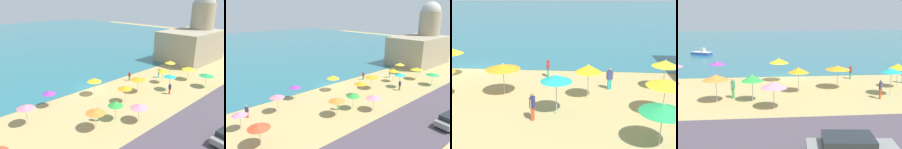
# 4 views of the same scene
# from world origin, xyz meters

# --- Properties ---
(ground_plane) EXTENTS (160.00, 160.00, 0.00)m
(ground_plane) POSITION_xyz_m (0.00, 0.00, 0.00)
(ground_plane) COLOR tan
(sea) EXTENTS (150.00, 110.00, 0.05)m
(sea) POSITION_xyz_m (0.00, 55.00, 0.03)
(sea) COLOR #286A76
(sea) RESTS_ON ground_plane
(coastal_road) EXTENTS (80.00, 8.00, 0.06)m
(coastal_road) POSITION_xyz_m (0.00, -18.00, 0.03)
(coastal_road) COLOR #4C414B
(coastal_road) RESTS_ON ground_plane
(beach_umbrella_0) EXTENTS (2.45, 2.45, 2.35)m
(beach_umbrella_0) POSITION_xyz_m (4.87, -6.11, 2.10)
(beach_umbrella_0) COLOR #B2B2B7
(beach_umbrella_0) RESTS_ON ground_plane
(beach_umbrella_1) EXTENTS (1.81, 1.81, 2.38)m
(beach_umbrella_1) POSITION_xyz_m (-3.34, -9.77, 2.03)
(beach_umbrella_1) COLOR #B2B2B7
(beach_umbrella_1) RESTS_ON ground_plane
(beach_umbrella_3) EXTENTS (2.17, 2.17, 2.41)m
(beach_umbrella_3) POSITION_xyz_m (-6.32, -9.76, 2.13)
(beach_umbrella_3) COLOR #B2B2B7
(beach_umbrella_3) RESTS_ON ground_plane
(beach_umbrella_4) EXTENTS (1.83, 1.83, 2.51)m
(beach_umbrella_4) POSITION_xyz_m (10.91, -6.35, 2.18)
(beach_umbrella_4) COLOR #B2B2B7
(beach_umbrella_4) RESTS_ON ground_plane
(beach_umbrella_6) EXTENTS (1.97, 1.97, 2.44)m
(beach_umbrella_6) POSITION_xyz_m (0.84, -7.23, 2.14)
(beach_umbrella_6) COLOR #B2B2B7
(beach_umbrella_6) RESTS_ON ground_plane
(beach_umbrella_8) EXTENTS (2.12, 2.12, 2.64)m
(beach_umbrella_8) POSITION_xyz_m (-0.73, -2.48, 2.31)
(beach_umbrella_8) COLOR #B2B2B7
(beach_umbrella_8) RESTS_ON ground_plane
(beach_umbrella_12) EXTENTS (1.72, 1.72, 2.26)m
(beach_umbrella_12) POSITION_xyz_m (-7.47, -1.51, 2.00)
(beach_umbrella_12) COLOR #B2B2B7
(beach_umbrella_12) RESTS_ON ground_plane
(beach_umbrella_13) EXTENTS (2.07, 2.07, 2.24)m
(beach_umbrella_13) POSITION_xyz_m (-1.63, -11.88, 1.93)
(beach_umbrella_13) COLOR #B2B2B7
(beach_umbrella_13) RESTS_ON ground_plane
(beach_umbrella_14) EXTENTS (1.92, 1.92, 2.59)m
(beach_umbrella_14) POSITION_xyz_m (8.99, -9.03, 2.32)
(beach_umbrella_14) COLOR #B2B2B7
(beach_umbrella_14) RESTS_ON ground_plane
(bather_0) EXTENTS (0.22, 0.57, 1.59)m
(bather_0) POSITION_xyz_m (7.52, -1.90, 0.89)
(bather_0) COLOR teal
(bather_0) RESTS_ON ground_plane
(bather_1) EXTENTS (0.37, 0.50, 1.80)m
(bather_1) POSITION_xyz_m (-5.09, -8.68, 1.01)
(bather_1) COLOR #469F51
(bather_1) RESTS_ON ground_plane
(bather_2) EXTENTS (0.30, 0.56, 1.72)m
(bather_2) POSITION_xyz_m (7.68, -9.97, 0.97)
(bather_2) COLOR #F2461F
(bather_2) RESTS_ON ground_plane
(skiff_nearshore) EXTENTS (4.18, 3.06, 1.33)m
(skiff_nearshore) POSITION_xyz_m (-13.87, 20.36, 0.42)
(skiff_nearshore) COLOR #2F4C9A
(skiff_nearshore) RESTS_ON sea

